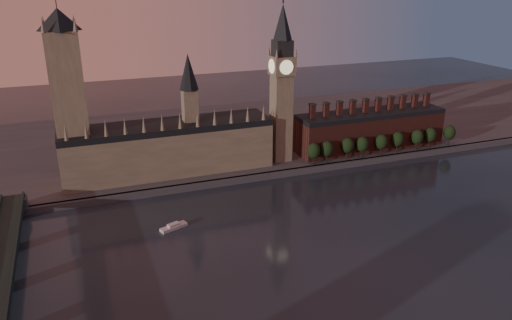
{
  "coord_description": "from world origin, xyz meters",
  "views": [
    {
      "loc": [
        -118.53,
        -182.87,
        123.1
      ],
      "look_at": [
        -28.58,
        55.0,
        27.83
      ],
      "focal_mm": 35.0,
      "sensor_mm": 36.0,
      "label": 1
    }
  ],
  "objects": [
    {
      "name": "ground",
      "position": [
        0.0,
        0.0,
        0.0
      ],
      "size": [
        900.0,
        900.0,
        0.0
      ],
      "primitive_type": "plane",
      "color": "black",
      "rests_on": "ground"
    },
    {
      "name": "palace_of_westminster",
      "position": [
        -64.41,
        114.91,
        21.63
      ],
      "size": [
        130.0,
        30.3,
        74.0
      ],
      "color": "gray",
      "rests_on": "north_bank"
    },
    {
      "name": "river_boat",
      "position": [
        -77.53,
        45.26,
        1.11
      ],
      "size": [
        15.05,
        8.85,
        2.9
      ],
      "rotation": [
        0.0,
        0.0,
        0.35
      ],
      "color": "silver",
      "rests_on": "ground"
    },
    {
      "name": "north_bank",
      "position": [
        0.0,
        178.04,
        2.0
      ],
      "size": [
        900.0,
        182.0,
        4.0
      ],
      "color": "#48474D",
      "rests_on": "ground"
    },
    {
      "name": "embankment_tree_4",
      "position": [
        79.23,
        93.61,
        13.47
      ],
      "size": [
        8.6,
        8.6,
        14.88
      ],
      "color": "black",
      "rests_on": "north_bank"
    },
    {
      "name": "big_ben",
      "position": [
        10.0,
        110.0,
        56.83
      ],
      "size": [
        15.0,
        15.0,
        107.0
      ],
      "color": "gray",
      "rests_on": "north_bank"
    },
    {
      "name": "victoria_tower",
      "position": [
        -120.0,
        115.0,
        59.09
      ],
      "size": [
        24.0,
        24.0,
        108.0
      ],
      "color": "gray",
      "rests_on": "north_bank"
    },
    {
      "name": "embankment_tree_3",
      "position": [
        64.01,
        93.79,
        13.47
      ],
      "size": [
        8.6,
        8.6,
        14.88
      ],
      "color": "black",
      "rests_on": "north_bank"
    },
    {
      "name": "embankment_tree_0",
      "position": [
        26.81,
        93.55,
        13.47
      ],
      "size": [
        8.6,
        8.6,
        14.88
      ],
      "color": "black",
      "rests_on": "north_bank"
    },
    {
      "name": "embankment_tree_6",
      "position": [
        109.69,
        94.08,
        13.47
      ],
      "size": [
        8.6,
        8.6,
        14.88
      ],
      "color": "black",
      "rests_on": "north_bank"
    },
    {
      "name": "embankment_tree_2",
      "position": [
        53.32,
        95.26,
        13.47
      ],
      "size": [
        8.6,
        8.6,
        14.88
      ],
      "color": "black",
      "rests_on": "north_bank"
    },
    {
      "name": "embankment_tree_8",
      "position": [
        138.52,
        94.3,
        13.47
      ],
      "size": [
        8.6,
        8.6,
        14.88
      ],
      "color": "black",
      "rests_on": "north_bank"
    },
    {
      "name": "chimney_block",
      "position": [
        80.0,
        110.0,
        17.82
      ],
      "size": [
        110.0,
        25.0,
        37.0
      ],
      "color": "#5B2922",
      "rests_on": "north_bank"
    },
    {
      "name": "embankment_tree_7",
      "position": [
        121.54,
        94.7,
        13.47
      ],
      "size": [
        8.6,
        8.6,
        14.88
      ],
      "color": "black",
      "rests_on": "north_bank"
    },
    {
      "name": "embankment_tree_5",
      "position": [
        93.49,
        94.67,
        13.47
      ],
      "size": [
        8.6,
        8.6,
        14.88
      ],
      "color": "black",
      "rests_on": "north_bank"
    },
    {
      "name": "embankment_tree_1",
      "position": [
        36.75,
        93.95,
        13.47
      ],
      "size": [
        8.6,
        8.6,
        14.88
      ],
      "color": "black",
      "rests_on": "north_bank"
    }
  ]
}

